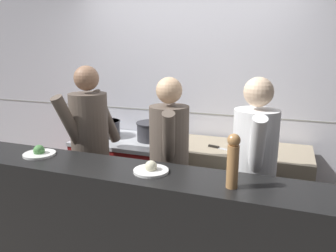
{
  "coord_description": "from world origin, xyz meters",
  "views": [
    {
      "loc": [
        1.07,
        -2.12,
        1.87
      ],
      "look_at": [
        0.04,
        0.66,
        1.15
      ],
      "focal_mm": 35.0,
      "sensor_mm": 36.0,
      "label": 1
    }
  ],
  "objects_px": {
    "stock_pot": "(106,128)",
    "mixing_bowl_steel": "(265,144)",
    "chefs_knife": "(224,149)",
    "chef_head_cook": "(90,147)",
    "plated_dish_appetiser": "(151,169)",
    "oven_range": "(128,176)",
    "pepper_mill": "(233,160)",
    "chef_line": "(253,173)",
    "sauce_pot": "(152,131)",
    "plated_dish_main": "(39,153)",
    "chef_sous": "(169,162)"
  },
  "relations": [
    {
      "from": "sauce_pot",
      "to": "chefs_knife",
      "type": "xyz_separation_m",
      "value": [
        0.81,
        -0.15,
        -0.07
      ]
    },
    {
      "from": "plated_dish_appetiser",
      "to": "pepper_mill",
      "type": "bearing_deg",
      "value": -6.17
    },
    {
      "from": "mixing_bowl_steel",
      "to": "sauce_pot",
      "type": "bearing_deg",
      "value": -178.58
    },
    {
      "from": "pepper_mill",
      "to": "chef_line",
      "type": "xyz_separation_m",
      "value": [
        0.08,
        0.56,
        -0.28
      ]
    },
    {
      "from": "oven_range",
      "to": "pepper_mill",
      "type": "height_order",
      "value": "pepper_mill"
    },
    {
      "from": "pepper_mill",
      "to": "chef_head_cook",
      "type": "relative_size",
      "value": 0.2
    },
    {
      "from": "chef_head_cook",
      "to": "stock_pot",
      "type": "bearing_deg",
      "value": 125.71
    },
    {
      "from": "sauce_pot",
      "to": "chef_head_cook",
      "type": "distance_m",
      "value": 0.73
    },
    {
      "from": "chef_head_cook",
      "to": "chef_line",
      "type": "relative_size",
      "value": 1.03
    },
    {
      "from": "pepper_mill",
      "to": "chef_sous",
      "type": "height_order",
      "value": "chef_sous"
    },
    {
      "from": "mixing_bowl_steel",
      "to": "chef_line",
      "type": "relative_size",
      "value": 0.12
    },
    {
      "from": "stock_pot",
      "to": "sauce_pot",
      "type": "bearing_deg",
      "value": 2.81
    },
    {
      "from": "chefs_knife",
      "to": "chef_head_cook",
      "type": "height_order",
      "value": "chef_head_cook"
    },
    {
      "from": "oven_range",
      "to": "chef_sous",
      "type": "height_order",
      "value": "chef_sous"
    },
    {
      "from": "oven_range",
      "to": "plated_dish_appetiser",
      "type": "distance_m",
      "value": 1.51
    },
    {
      "from": "chef_sous",
      "to": "mixing_bowl_steel",
      "type": "bearing_deg",
      "value": 24.1
    },
    {
      "from": "stock_pot",
      "to": "sauce_pot",
      "type": "relative_size",
      "value": 0.97
    },
    {
      "from": "plated_dish_appetiser",
      "to": "chef_sous",
      "type": "bearing_deg",
      "value": 96.46
    },
    {
      "from": "mixing_bowl_steel",
      "to": "plated_dish_main",
      "type": "height_order",
      "value": "plated_dish_main"
    },
    {
      "from": "stock_pot",
      "to": "plated_dish_appetiser",
      "type": "bearing_deg",
      "value": -47.82
    },
    {
      "from": "mixing_bowl_steel",
      "to": "plated_dish_main",
      "type": "distance_m",
      "value": 2.05
    },
    {
      "from": "stock_pot",
      "to": "sauce_pot",
      "type": "height_order",
      "value": "sauce_pot"
    },
    {
      "from": "mixing_bowl_steel",
      "to": "chefs_knife",
      "type": "height_order",
      "value": "mixing_bowl_steel"
    },
    {
      "from": "oven_range",
      "to": "sauce_pot",
      "type": "height_order",
      "value": "sauce_pot"
    },
    {
      "from": "mixing_bowl_steel",
      "to": "plated_dish_appetiser",
      "type": "height_order",
      "value": "plated_dish_appetiser"
    },
    {
      "from": "stock_pot",
      "to": "chef_head_cook",
      "type": "height_order",
      "value": "chef_head_cook"
    },
    {
      "from": "plated_dish_main",
      "to": "chef_line",
      "type": "xyz_separation_m",
      "value": [
        1.63,
        0.48,
        -0.12
      ]
    },
    {
      "from": "plated_dish_appetiser",
      "to": "mixing_bowl_steel",
      "type": "bearing_deg",
      "value": 60.91
    },
    {
      "from": "stock_pot",
      "to": "chef_head_cook",
      "type": "relative_size",
      "value": 0.19
    },
    {
      "from": "chef_sous",
      "to": "chef_head_cook",
      "type": "bearing_deg",
      "value": 158.91
    },
    {
      "from": "chef_sous",
      "to": "chef_line",
      "type": "distance_m",
      "value": 0.7
    },
    {
      "from": "pepper_mill",
      "to": "mixing_bowl_steel",
      "type": "bearing_deg",
      "value": 84.97
    },
    {
      "from": "stock_pot",
      "to": "pepper_mill",
      "type": "distance_m",
      "value": 2.05
    },
    {
      "from": "stock_pot",
      "to": "chef_line",
      "type": "distance_m",
      "value": 1.83
    },
    {
      "from": "pepper_mill",
      "to": "chefs_knife",
      "type": "bearing_deg",
      "value": 103.1
    },
    {
      "from": "stock_pot",
      "to": "mixing_bowl_steel",
      "type": "distance_m",
      "value": 1.74
    },
    {
      "from": "stock_pot",
      "to": "chef_line",
      "type": "height_order",
      "value": "chef_line"
    },
    {
      "from": "sauce_pot",
      "to": "mixing_bowl_steel",
      "type": "xyz_separation_m",
      "value": [
        1.18,
        0.03,
        -0.03
      ]
    },
    {
      "from": "stock_pot",
      "to": "chef_sous",
      "type": "distance_m",
      "value": 1.19
    },
    {
      "from": "plated_dish_main",
      "to": "chef_sous",
      "type": "xyz_separation_m",
      "value": [
        0.92,
        0.5,
        -0.14
      ]
    },
    {
      "from": "stock_pot",
      "to": "chef_head_cook",
      "type": "bearing_deg",
      "value": -72.14
    },
    {
      "from": "oven_range",
      "to": "sauce_pot",
      "type": "relative_size",
      "value": 3.21
    },
    {
      "from": "sauce_pot",
      "to": "plated_dish_main",
      "type": "height_order",
      "value": "plated_dish_main"
    },
    {
      "from": "mixing_bowl_steel",
      "to": "chefs_knife",
      "type": "relative_size",
      "value": 0.51
    },
    {
      "from": "stock_pot",
      "to": "chef_head_cook",
      "type": "distance_m",
      "value": 0.64
    },
    {
      "from": "sauce_pot",
      "to": "chef_line",
      "type": "height_order",
      "value": "chef_line"
    },
    {
      "from": "plated_dish_appetiser",
      "to": "chef_head_cook",
      "type": "bearing_deg",
      "value": 147.21
    },
    {
      "from": "stock_pot",
      "to": "plated_dish_main",
      "type": "bearing_deg",
      "value": -86.24
    },
    {
      "from": "oven_range",
      "to": "mixing_bowl_steel",
      "type": "bearing_deg",
      "value": 3.0
    },
    {
      "from": "sauce_pot",
      "to": "mixing_bowl_steel",
      "type": "distance_m",
      "value": 1.18
    }
  ]
}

